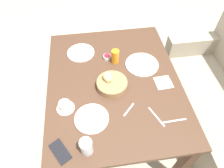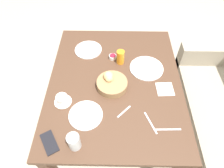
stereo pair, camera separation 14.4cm
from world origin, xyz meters
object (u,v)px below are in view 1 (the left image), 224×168
(water_tumbler, at_px, (86,147))
(spoon_coffee, at_px, (129,110))
(bread_basket, at_px, (111,83))
(coffee_cup, at_px, (65,106))
(jam_bowl_berry, at_px, (107,57))
(fork_silver, at_px, (174,121))
(juice_glass, at_px, (115,57))
(plate_near_right, at_px, (92,118))
(knife_silver, at_px, (156,117))
(napkin, at_px, (163,83))
(cell_phone, at_px, (60,151))
(plate_far_center, at_px, (142,64))
(plate_near_left, at_px, (81,53))

(water_tumbler, relative_size, spoon_coffee, 1.20)
(bread_basket, height_order, coffee_cup, bread_basket)
(bread_basket, distance_m, jam_bowl_berry, 0.29)
(jam_bowl_berry, xyz_separation_m, fork_silver, (0.63, 0.36, -0.01))
(water_tumbler, bearing_deg, fork_silver, 101.24)
(juice_glass, height_order, spoon_coffee, juice_glass)
(water_tumbler, bearing_deg, plate_near_right, 168.64)
(knife_silver, bearing_deg, napkin, 154.24)
(plate_near_right, distance_m, water_tumbler, 0.21)
(juice_glass, relative_size, fork_silver, 0.71)
(napkin, bearing_deg, jam_bowl_berry, -129.43)
(cell_phone, bearing_deg, jam_bowl_berry, 153.30)
(coffee_cup, bearing_deg, spoon_coffee, 80.38)
(bread_basket, xyz_separation_m, juice_glass, (-0.25, 0.07, 0.02))
(plate_far_center, xyz_separation_m, water_tumbler, (0.64, -0.48, 0.05))
(plate_near_left, xyz_separation_m, fork_silver, (0.73, 0.57, -0.00))
(fork_silver, distance_m, cell_phone, 0.73)
(jam_bowl_berry, bearing_deg, fork_silver, 29.38)
(coffee_cup, height_order, spoon_coffee, coffee_cup)
(fork_silver, bearing_deg, knife_silver, -113.03)
(coffee_cup, xyz_separation_m, jam_bowl_berry, (-0.44, 0.34, -0.01))
(plate_far_center, xyz_separation_m, cell_phone, (0.62, -0.64, -0.00))
(fork_silver, distance_m, knife_silver, 0.11)
(water_tumbler, bearing_deg, coffee_cup, -157.72)
(cell_phone, bearing_deg, juice_glass, 147.91)
(water_tumbler, xyz_separation_m, knife_silver, (-0.16, 0.46, -0.06))
(jam_bowl_berry, relative_size, napkin, 0.48)
(bread_basket, distance_m, coffee_cup, 0.36)
(bread_basket, relative_size, spoon_coffee, 2.32)
(juice_glass, distance_m, jam_bowl_berry, 0.09)
(plate_near_left, height_order, juice_glass, juice_glass)
(fork_silver, bearing_deg, jam_bowl_berry, -150.62)
(plate_near_left, height_order, cell_phone, plate_near_left)
(water_tumbler, bearing_deg, knife_silver, 108.81)
(napkin, bearing_deg, plate_far_center, -150.41)
(plate_far_center, height_order, knife_silver, plate_far_center)
(juice_glass, xyz_separation_m, water_tumbler, (0.70, -0.27, -0.00))
(juice_glass, relative_size, water_tumbler, 1.02)
(plate_near_left, xyz_separation_m, coffee_cup, (0.53, -0.13, 0.02))
(knife_silver, bearing_deg, juice_glass, -160.63)
(plate_far_center, relative_size, spoon_coffee, 2.75)
(plate_near_right, xyz_separation_m, juice_glass, (-0.50, 0.23, 0.05))
(spoon_coffee, relative_size, napkin, 0.75)
(knife_silver, bearing_deg, plate_near_left, -145.92)
(plate_near_right, xyz_separation_m, spoon_coffee, (-0.03, 0.25, -0.00))
(water_tumbler, distance_m, coffee_cup, 0.34)
(juice_glass, bearing_deg, napkin, 50.24)
(plate_far_center, relative_size, napkin, 2.06)
(plate_near_right, distance_m, cell_phone, 0.28)
(plate_far_center, distance_m, water_tumbler, 0.80)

